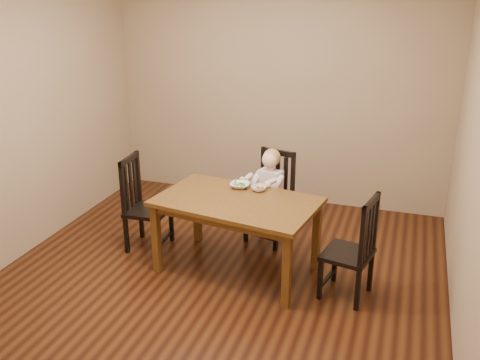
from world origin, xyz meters
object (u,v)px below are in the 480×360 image
(chair_child, at_px, (272,198))
(chair_right, at_px, (353,250))
(bowl_veg, at_px, (259,188))
(dining_table, at_px, (237,208))
(toddler, at_px, (270,187))
(chair_left, at_px, (143,205))
(bowl_peas, at_px, (240,185))

(chair_child, distance_m, chair_right, 1.27)
(chair_right, xyz_separation_m, bowl_veg, (-0.95, 0.40, 0.29))
(dining_table, distance_m, toddler, 0.70)
(chair_left, bearing_deg, bowl_veg, 91.91)
(chair_right, height_order, bowl_peas, chair_right)
(toddler, bearing_deg, chair_right, 154.07)
(toddler, xyz_separation_m, bowl_veg, (0.01, -0.42, 0.15))
(chair_right, relative_size, bowl_veg, 6.28)
(chair_left, distance_m, bowl_veg, 1.20)
(chair_left, xyz_separation_m, bowl_peas, (0.97, 0.14, 0.28))
(chair_child, height_order, chair_right, chair_child)
(bowl_veg, bearing_deg, chair_left, -174.28)
(chair_right, bearing_deg, dining_table, 95.46)
(chair_right, distance_m, bowl_peas, 1.24)
(dining_table, bearing_deg, bowl_peas, 102.95)
(chair_child, distance_m, bowl_veg, 0.54)
(dining_table, height_order, chair_left, chair_left)
(toddler, distance_m, bowl_veg, 0.44)
(chair_child, height_order, chair_left, chair_left)
(chair_child, xyz_separation_m, bowl_veg, (-0.01, -0.46, 0.28))
(chair_left, xyz_separation_m, chair_right, (2.11, -0.28, -0.01))
(dining_table, distance_m, chair_right, 1.09)
(bowl_veg, bearing_deg, dining_table, -114.39)
(bowl_veg, bearing_deg, bowl_peas, 174.21)
(chair_right, distance_m, toddler, 1.26)
(toddler, bearing_deg, dining_table, 94.95)
(chair_child, height_order, bowl_peas, chair_child)
(chair_right, bearing_deg, chair_left, 94.40)
(chair_right, height_order, bowl_veg, chair_right)
(dining_table, xyz_separation_m, chair_child, (0.13, 0.74, -0.18))
(bowl_peas, bearing_deg, toddler, 65.09)
(chair_right, bearing_deg, bowl_veg, 79.22)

